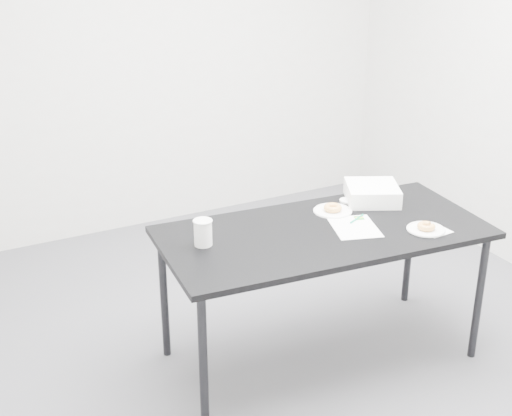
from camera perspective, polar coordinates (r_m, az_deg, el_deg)
name	(u,v)px	position (r m, az deg, el deg)	size (l,w,h in m)	color
floor	(274,345)	(4.21, 1.42, -10.93)	(4.00, 4.00, 0.00)	#4C4C51
wall_back	(145,53)	(5.42, -8.87, 12.14)	(4.00, 0.02, 2.70)	silver
table	(323,240)	(3.78, 5.42, -2.54)	(1.78, 0.95, 0.78)	black
scorecard	(355,227)	(3.80, 7.89, -1.52)	(0.23, 0.29, 0.00)	white
logo_patch	(359,218)	(3.91, 8.25, -0.79)	(0.05, 0.05, 0.00)	green
pen	(357,219)	(3.89, 8.07, -0.85)	(0.01, 0.01, 0.14)	#0D8F67
napkin	(435,230)	(3.84, 14.09, -1.75)	(0.14, 0.14, 0.00)	white
plate_near	(426,229)	(3.83, 13.44, -1.68)	(0.20, 0.20, 0.01)	white
donut_near	(426,226)	(3.83, 13.46, -1.43)	(0.09, 0.09, 0.03)	#D88944
plate_far	(333,211)	(3.98, 6.15, -0.24)	(0.22, 0.22, 0.01)	white
donut_far	(333,208)	(3.97, 6.16, 0.02)	(0.10, 0.10, 0.03)	#D88944
coffee_cup	(203,233)	(3.55, -4.26, -1.97)	(0.09, 0.09, 0.14)	silver
cup_lid	(347,201)	(4.12, 7.28, 0.59)	(0.09, 0.09, 0.01)	white
bakery_box	(372,193)	(4.14, 9.27, 1.19)	(0.29, 0.29, 0.10)	white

